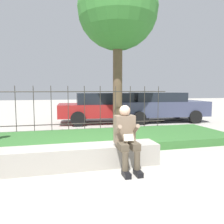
% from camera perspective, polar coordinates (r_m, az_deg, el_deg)
% --- Properties ---
extents(ground_plane, '(60.00, 60.00, 0.00)m').
position_cam_1_polar(ground_plane, '(4.50, -5.36, -13.86)').
color(ground_plane, '#A8A399').
extents(stone_bench, '(3.08, 0.57, 0.42)m').
position_cam_1_polar(stone_bench, '(4.42, -7.92, -11.71)').
color(stone_bench, gray).
rests_on(stone_bench, ground_plane).
extents(person_seated_reader, '(0.42, 0.73, 1.22)m').
position_cam_1_polar(person_seated_reader, '(4.16, 3.70, -6.06)').
color(person_seated_reader, black).
rests_on(person_seated_reader, ground_plane).
extents(grass_berm, '(8.75, 2.34, 0.21)m').
position_cam_1_polar(grass_berm, '(6.26, -7.96, -7.24)').
color(grass_berm, '#33662D').
rests_on(grass_berm, ground_plane).
extents(iron_fence, '(6.75, 0.03, 1.65)m').
position_cam_1_polar(iron_fence, '(7.69, -9.26, 0.88)').
color(iron_fence, '#332D28').
rests_on(iron_fence, ground_plane).
extents(car_parked_center, '(4.51, 2.06, 1.37)m').
position_cam_1_polar(car_parked_center, '(10.02, -1.47, 1.35)').
color(car_parked_center, maroon).
rests_on(car_parked_center, ground_plane).
extents(car_parked_right, '(4.36, 2.22, 1.38)m').
position_cam_1_polar(car_parked_right, '(10.70, 12.26, 1.54)').
color(car_parked_right, '#383D56').
rests_on(car_parked_right, ground_plane).
extents(tree_behind_fence, '(3.00, 3.00, 6.01)m').
position_cam_1_polar(tree_behind_fence, '(8.96, 1.52, 25.02)').
color(tree_behind_fence, brown).
rests_on(tree_behind_fence, ground_plane).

